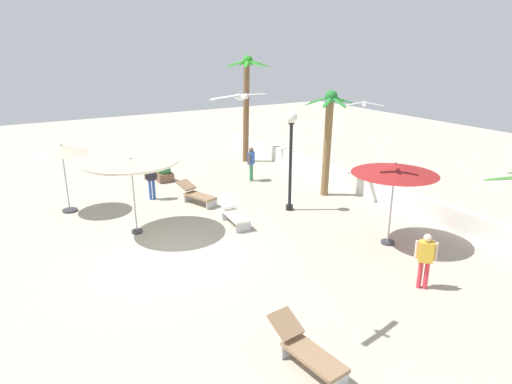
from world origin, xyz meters
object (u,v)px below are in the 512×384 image
object	(u,v)px
palm_tree_1	(247,97)
lounge_chair_0	(196,194)
guest_1	(251,161)
seagull_1	(241,97)
lamp_post_1	(291,146)
seagull_0	(364,104)
patio_umbrella_1	(131,164)
patio_umbrella_2	(62,151)
patio_umbrella_0	(395,169)
lounge_chair_2	(234,213)
guest_0	(425,256)
palm_tree_0	(328,131)
planter	(164,173)
lounge_chair_1	(306,349)
guest_2	(151,176)

from	to	relation	value
palm_tree_1	lounge_chair_0	size ratio (longest dim) A/B	2.91
guest_1	seagull_1	distance (m)	12.58
palm_tree_1	lamp_post_1	size ratio (longest dim) A/B	1.47
lounge_chair_0	seagull_0	size ratio (longest dim) A/B	2.17
patio_umbrella_1	patio_umbrella_2	bearing A→B (deg)	-154.30
patio_umbrella_0	lounge_chair_2	world-z (taller)	patio_umbrella_0
patio_umbrella_1	guest_0	distance (m)	9.34
palm_tree_0	planter	xyz separation A→B (m)	(-5.47, -5.16, -2.39)
palm_tree_0	palm_tree_1	xyz separation A→B (m)	(-6.67, -0.03, 0.71)
lounge_chair_0	planter	xyz separation A→B (m)	(-3.60, -0.04, -0.02)
lounge_chair_0	guest_1	world-z (taller)	guest_1
lounge_chair_1	planter	distance (m)	13.81
patio_umbrella_0	lounge_chair_0	world-z (taller)	patio_umbrella_0
patio_umbrella_2	lounge_chair_0	world-z (taller)	patio_umbrella_2
seagull_0	planter	size ratio (longest dim) A/B	1.04
lounge_chair_0	lounge_chair_2	size ratio (longest dim) A/B	1.01
guest_1	palm_tree_1	bearing A→B (deg)	153.47
lounge_chair_2	guest_2	xyz separation A→B (m)	(-4.06, -1.65, 0.60)
patio_umbrella_1	lounge_chair_2	world-z (taller)	patio_umbrella_1
patio_umbrella_0	planter	distance (m)	11.20
lounge_chair_2	palm_tree_1	bearing A→B (deg)	147.21
patio_umbrella_2	seagull_1	bearing A→B (deg)	10.84
lounge_chair_0	patio_umbrella_1	bearing A→B (deg)	-59.96
patio_umbrella_0	guest_0	bearing A→B (deg)	-28.21
lounge_chair_0	palm_tree_1	bearing A→B (deg)	133.32
patio_umbrella_2	guest_1	bearing A→B (deg)	89.64
lounge_chair_0	seagull_1	bearing A→B (deg)	-17.04
lounge_chair_1	guest_1	world-z (taller)	guest_1
lamp_post_1	lounge_chair_0	size ratio (longest dim) A/B	1.98
patio_umbrella_0	palm_tree_0	xyz separation A→B (m)	(-4.85, 1.36, 0.28)
patio_umbrella_1	guest_2	xyz separation A→B (m)	(-3.11, 1.59, -1.43)
patio_umbrella_1	guest_1	bearing A→B (deg)	117.16
seagull_0	seagull_1	size ratio (longest dim) A/B	0.68
palm_tree_0	guest_1	bearing A→B (deg)	-154.82
palm_tree_1	lounge_chair_0	bearing A→B (deg)	-46.68
seagull_0	guest_2	bearing A→B (deg)	-154.37
palm_tree_0	palm_tree_1	size ratio (longest dim) A/B	0.79
lounge_chair_1	planter	xyz separation A→B (m)	(-13.66, 1.99, -0.02)
lounge_chair_0	guest_0	distance (m)	9.52
guest_0	seagull_1	xyz separation A→B (m)	(-0.65, -5.05, 4.29)
palm_tree_1	seagull_1	bearing A→B (deg)	-30.01
lounge_chair_1	guest_2	distance (m)	11.50
guest_0	guest_1	xyz separation A→B (m)	(-10.79, 1.05, 0.03)
guest_0	patio_umbrella_0	bearing A→B (deg)	151.79
palm_tree_0	guest_1	distance (m)	4.24
palm_tree_0	seagull_0	bearing A→B (deg)	-29.67
patio_umbrella_0	seagull_1	distance (m)	7.17
patio_umbrella_0	guest_1	bearing A→B (deg)	-178.14
patio_umbrella_2	lounge_chair_1	xyz separation A→B (m)	(11.71, 2.54, -1.98)
patio_umbrella_0	seagull_1	xyz separation A→B (m)	(1.82, -6.38, 2.73)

